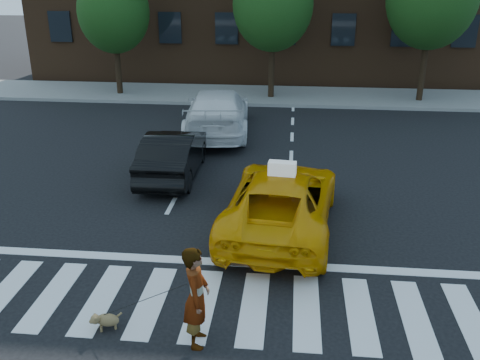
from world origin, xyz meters
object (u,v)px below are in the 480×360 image
at_px(tree_left, 113,2).
at_px(white_suv, 217,111).
at_px(black_sedan, 173,154).
at_px(dog, 105,320).
at_px(woman, 196,297).
at_px(taxi, 281,200).

distance_m(tree_left, white_suv, 8.82).
distance_m(black_sedan, dog, 7.58).
bearing_deg(dog, white_suv, 64.99).
bearing_deg(woman, white_suv, 2.84).
bearing_deg(dog, woman, -29.69).
bearing_deg(tree_left, dog, -73.33).
bearing_deg(tree_left, woman, -68.64).
xyz_separation_m(black_sedan, dog, (0.40, -7.55, -0.52)).
height_order(black_sedan, woman, woman).
xyz_separation_m(woman, dog, (-1.71, 0.18, -0.73)).
distance_m(tree_left, woman, 19.75).
bearing_deg(black_sedan, dog, 92.20).
distance_m(tree_left, taxi, 16.38).
height_order(taxi, woman, woman).
xyz_separation_m(taxi, woman, (-1.29, -4.50, 0.18)).
bearing_deg(taxi, tree_left, -52.70).
bearing_deg(black_sedan, white_suv, -99.42).
xyz_separation_m(taxi, dog, (-3.00, -4.32, -0.55)).
relative_size(tree_left, woman, 3.51).
distance_m(taxi, white_suv, 8.32).
relative_size(black_sedan, dog, 7.68).
bearing_deg(taxi, white_suv, -65.41).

